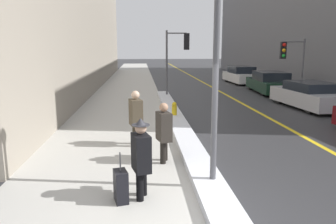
{
  "coord_description": "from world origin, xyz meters",
  "views": [
    {
      "loc": [
        -1.14,
        -4.73,
        2.77
      ],
      "look_at": [
        -0.4,
        4.0,
        1.05
      ],
      "focal_mm": 35.0,
      "sensor_mm": 36.0,
      "label": 1
    }
  ],
  "objects": [
    {
      "name": "parked_car_dark_green",
      "position": [
        6.96,
        15.12,
        0.62
      ],
      "size": [
        2.17,
        4.77,
        1.33
      ],
      "rotation": [
        0.0,
        0.0,
        1.5
      ],
      "color": "black",
      "rests_on": "ground"
    },
    {
      "name": "sidewalk_slab",
      "position": [
        -2.0,
        15.0,
        0.01
      ],
      "size": [
        4.0,
        80.0,
        0.01
      ],
      "color": "#B2AFA8",
      "rests_on": "ground"
    },
    {
      "name": "ground_plane",
      "position": [
        0.0,
        0.0,
        0.0
      ],
      "size": [
        160.0,
        160.0,
        0.0
      ],
      "primitive_type": "plane",
      "color": "#2D2D30"
    },
    {
      "name": "parked_car_silver",
      "position": [
        6.72,
        9.78,
        0.59
      ],
      "size": [
        2.12,
        4.38,
        1.23
      ],
      "rotation": [
        0.0,
        0.0,
        1.65
      ],
      "color": "#B2B2B7",
      "rests_on": "ground"
    },
    {
      "name": "snow_bank_curb",
      "position": [
        0.19,
        6.77,
        0.09
      ],
      "size": [
        0.64,
        16.47,
        0.18
      ],
      "color": "silver",
      "rests_on": "ground"
    },
    {
      "name": "rolling_suitcase",
      "position": [
        -1.52,
        0.87,
        0.3
      ],
      "size": [
        0.3,
        0.4,
        0.95
      ],
      "rotation": [
        0.0,
        0.0,
        -1.32
      ],
      "color": "black",
      "rests_on": "ground"
    },
    {
      "name": "pedestrian_in_glasses",
      "position": [
        -0.59,
        2.95,
        0.82
      ],
      "size": [
        0.39,
        0.71,
        1.48
      ],
      "rotation": [
        0.0,
        0.0,
        -1.32
      ],
      "color": "black",
      "rests_on": "ground"
    },
    {
      "name": "fire_hydrant",
      "position": [
        0.17,
        7.8,
        0.35
      ],
      "size": [
        0.2,
        0.2,
        0.7
      ],
      "color": "gold",
      "rests_on": "ground"
    },
    {
      "name": "pedestrian_trailing",
      "position": [
        -1.28,
        4.4,
        0.88
      ],
      "size": [
        0.42,
        0.57,
        1.59
      ],
      "rotation": [
        0.0,
        0.0,
        -1.32
      ],
      "color": "#2A241B",
      "rests_on": "ground"
    },
    {
      "name": "building_facade_right",
      "position": [
        13.0,
        22.0,
        6.25
      ],
      "size": [
        6.0,
        36.0,
        12.49
      ],
      "color": "slate",
      "rests_on": "ground"
    },
    {
      "name": "traffic_light_near",
      "position": [
        1.03,
        13.6,
        2.68
      ],
      "size": [
        1.31,
        0.32,
        3.72
      ],
      "rotation": [
        0.0,
        0.0,
        -0.05
      ],
      "color": "#515156",
      "rests_on": "ground"
    },
    {
      "name": "lamp_post",
      "position": [
        0.28,
        1.38,
        2.73
      ],
      "size": [
        0.28,
        0.28,
        4.51
      ],
      "color": "#515156",
      "rests_on": "ground"
    },
    {
      "name": "parked_car_white",
      "position": [
        6.86,
        20.81,
        0.63
      ],
      "size": [
        1.91,
        4.31,
        1.35
      ],
      "rotation": [
        0.0,
        0.0,
        1.61
      ],
      "color": "silver",
      "rests_on": "ground"
    },
    {
      "name": "traffic_light_far",
      "position": [
        6.91,
        12.47,
        2.33
      ],
      "size": [
        1.31,
        0.33,
        3.24
      ],
      "rotation": [
        0.0,
        0.0,
        3.05
      ],
      "color": "#515156",
      "rests_on": "ground"
    },
    {
      "name": "pedestrian_with_shoulder_bag",
      "position": [
        -1.15,
        1.01,
        0.84
      ],
      "size": [
        0.38,
        0.71,
        1.54
      ],
      "rotation": [
        0.0,
        0.0,
        -1.32
      ],
      "color": "black",
      "rests_on": "ground"
    },
    {
      "name": "road_centre_stripe",
      "position": [
        4.0,
        15.0,
        0.0
      ],
      "size": [
        0.16,
        80.0,
        0.0
      ],
      "color": "gold",
      "rests_on": "ground"
    }
  ]
}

